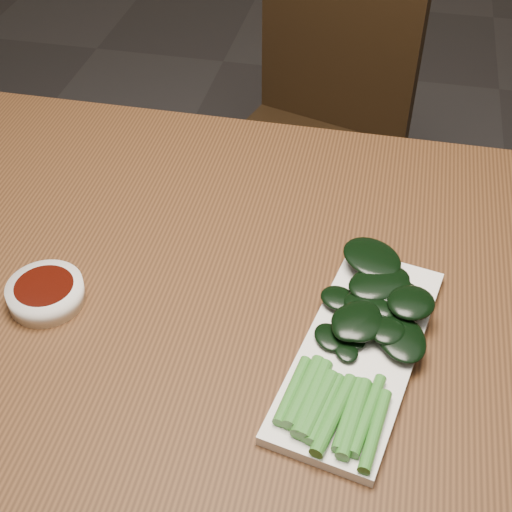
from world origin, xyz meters
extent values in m
cube|color=#4E2D16|center=(0.00, 0.00, 0.73)|extent=(1.40, 0.80, 0.04)
cube|color=black|center=(-0.04, 0.74, 0.43)|extent=(0.48, 0.48, 0.04)
cylinder|color=black|center=(-0.25, 0.64, 0.21)|extent=(0.04, 0.04, 0.41)
cylinder|color=black|center=(0.07, 0.54, 0.21)|extent=(0.04, 0.04, 0.41)
cylinder|color=black|center=(-0.15, 0.95, 0.21)|extent=(0.04, 0.04, 0.41)
cylinder|color=black|center=(0.16, 0.85, 0.21)|extent=(0.04, 0.04, 0.41)
cube|color=black|center=(0.01, 0.91, 0.67)|extent=(0.38, 0.14, 0.44)
cylinder|color=white|center=(-0.25, -0.07, 0.76)|extent=(0.10, 0.10, 0.03)
cylinder|color=#380B05|center=(-0.25, -0.07, 0.78)|extent=(0.07, 0.07, 0.00)
cube|color=white|center=(0.15, -0.08, 0.76)|extent=(0.19, 0.34, 0.01)
cylinder|color=#3C842D|center=(0.08, -0.16, 0.77)|extent=(0.03, 0.09, 0.01)
cylinder|color=#3C842D|center=(0.09, -0.16, 0.77)|extent=(0.04, 0.10, 0.02)
cylinder|color=#3C842D|center=(0.10, -0.17, 0.77)|extent=(0.03, 0.10, 0.02)
cylinder|color=#3C842D|center=(0.11, -0.18, 0.77)|extent=(0.04, 0.09, 0.02)
cylinder|color=#3C842D|center=(0.12, -0.18, 0.77)|extent=(0.03, 0.09, 0.01)
cylinder|color=#3C842D|center=(0.13, -0.18, 0.77)|extent=(0.04, 0.11, 0.02)
cylinder|color=#3C842D|center=(0.14, -0.18, 0.77)|extent=(0.03, 0.09, 0.01)
cylinder|color=#3C842D|center=(0.15, -0.18, 0.77)|extent=(0.03, 0.10, 0.02)
cylinder|color=#3C842D|center=(0.16, -0.17, 0.77)|extent=(0.03, 0.11, 0.01)
cylinder|color=#3C842D|center=(0.17, -0.19, 0.77)|extent=(0.03, 0.10, 0.01)
ellipsoid|color=black|center=(0.19, -0.06, 0.77)|extent=(0.08, 0.10, 0.01)
ellipsoid|color=black|center=(0.17, -0.06, 0.78)|extent=(0.06, 0.06, 0.01)
ellipsoid|color=black|center=(0.19, 0.02, 0.77)|extent=(0.05, 0.04, 0.01)
ellipsoid|color=black|center=(0.17, 0.00, 0.78)|extent=(0.06, 0.06, 0.01)
ellipsoid|color=black|center=(0.14, -0.05, 0.78)|extent=(0.09, 0.09, 0.01)
ellipsoid|color=black|center=(0.18, 0.02, 0.78)|extent=(0.04, 0.05, 0.01)
ellipsoid|color=black|center=(0.15, -0.02, 0.78)|extent=(0.07, 0.06, 0.01)
ellipsoid|color=black|center=(0.14, -0.05, 0.78)|extent=(0.08, 0.09, 0.02)
ellipsoid|color=black|center=(0.16, 0.02, 0.78)|extent=(0.10, 0.10, 0.01)
ellipsoid|color=black|center=(0.20, -0.01, 0.78)|extent=(0.08, 0.08, 0.01)
ellipsoid|color=black|center=(0.11, -0.01, 0.77)|extent=(0.06, 0.06, 0.01)
ellipsoid|color=black|center=(0.15, 0.06, 0.78)|extent=(0.11, 0.11, 0.01)
ellipsoid|color=black|center=(0.17, -0.02, 0.78)|extent=(0.04, 0.04, 0.01)
ellipsoid|color=black|center=(0.13, -0.09, 0.77)|extent=(0.04, 0.04, 0.01)
ellipsoid|color=black|center=(0.11, -0.07, 0.77)|extent=(0.05, 0.06, 0.01)
ellipsoid|color=black|center=(0.13, -0.07, 0.77)|extent=(0.04, 0.04, 0.01)
ellipsoid|color=black|center=(0.14, -0.07, 0.77)|extent=(0.04, 0.05, 0.01)
camera|label=1|loc=(0.14, -0.63, 1.41)|focal=50.00mm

